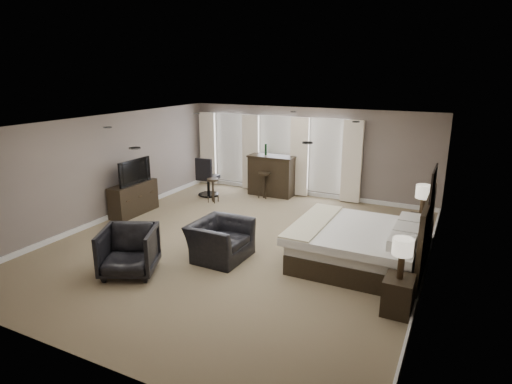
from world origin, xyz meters
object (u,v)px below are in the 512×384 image
at_px(lamp_near, 402,259).
at_px(bar_stool_left, 213,190).
at_px(armchair_near, 220,234).
at_px(bar_counter, 272,175).
at_px(dresser, 134,199).
at_px(desk_chair, 208,176).
at_px(nightstand_near, 398,295).
at_px(lamp_far, 423,201).
at_px(tv, 132,181).
at_px(armchair_far, 129,249).
at_px(nightstand_far, 420,232).
at_px(bed, 363,228).
at_px(bar_stool_right, 264,185).

bearing_deg(lamp_near, bar_stool_left, 146.95).
distance_m(armchair_near, bar_counter, 4.70).
relative_size(dresser, desk_chair, 1.20).
relative_size(nightstand_near, lamp_far, 0.85).
bearing_deg(tv, lamp_far, -81.55).
distance_m(nightstand_near, bar_stool_left, 6.69).
bearing_deg(armchair_far, nightstand_far, 12.81).
relative_size(bed, lamp_far, 3.44).
bearing_deg(desk_chair, lamp_near, 142.57).
relative_size(nightstand_far, lamp_far, 0.96).
height_order(bed, armchair_near, bed).
xyz_separation_m(lamp_near, tv, (-6.92, 1.87, -0.01)).
xyz_separation_m(nightstand_far, lamp_near, (0.00, -2.90, 0.57)).
bearing_deg(bar_stool_left, bed, -24.99).
height_order(armchair_near, bar_counter, bar_counter).
bearing_deg(armchair_near, nightstand_near, -96.96).
distance_m(lamp_far, dresser, 7.02).
bearing_deg(armchair_far, nightstand_near, -15.93).
relative_size(bed, lamp_near, 3.67).
bearing_deg(dresser, bar_counter, 52.47).
relative_size(nightstand_near, desk_chair, 0.49).
bearing_deg(armchair_near, lamp_far, -54.21).
bearing_deg(bed, dresser, 176.00).
distance_m(bar_counter, desk_chair, 1.92).
height_order(dresser, bar_stool_right, dresser).
relative_size(lamp_near, tv, 0.58).
distance_m(nightstand_near, armchair_far, 4.70).
relative_size(bed, tv, 2.14).
relative_size(bar_stool_left, desk_chair, 0.58).
xyz_separation_m(lamp_near, dresser, (-6.92, 1.87, -0.49)).
relative_size(tv, armchair_near, 0.95).
relative_size(armchair_near, armchair_far, 1.19).
bearing_deg(armchair_far, lamp_near, -15.93).
height_order(lamp_far, tv, lamp_far).
relative_size(bed, bar_stool_left, 3.44).
bearing_deg(bar_stool_left, armchair_far, -77.59).
relative_size(nightstand_far, armchair_far, 0.67).
height_order(bed, armchair_far, bed).
distance_m(dresser, bar_counter, 4.10).
xyz_separation_m(bed, dresser, (-6.03, 0.42, -0.34)).
xyz_separation_m(bed, bar_stool_right, (-3.61, 3.23, -0.37)).
height_order(nightstand_near, dresser, dresser).
distance_m(dresser, desk_chair, 2.44).
bearing_deg(bed, bar_stool_left, 155.01).
distance_m(nightstand_far, armchair_near, 4.23).
distance_m(bar_counter, bar_stool_right, 0.49).
bearing_deg(armchair_far, dresser, 104.41).
xyz_separation_m(dresser, bar_counter, (2.49, 3.24, 0.19)).
bearing_deg(lamp_far, tv, -171.55).
relative_size(armchair_far, desk_chair, 0.83).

